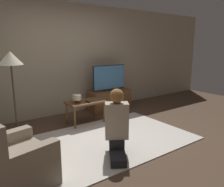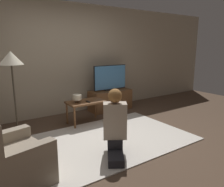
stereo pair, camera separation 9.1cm
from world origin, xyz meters
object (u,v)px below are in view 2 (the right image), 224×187
Objects in this scene: floor_lamp at (11,63)px; person_kneeling at (115,123)px; tv at (110,78)px; table_lamp at (77,98)px; coffee_table at (86,104)px; armchair at (9,163)px.

floor_lamp is 2.11m from person_kneeling.
tv is 5.18× the size of table_lamp.
table_lamp is at bearing -175.75° from coffee_table.
tv is at bearing -67.29° from armchair.
table_lamp is at bearing -8.39° from floor_lamp.
floor_lamp is at bearing 171.61° from table_lamp.
person_kneeling is (1.44, -0.07, 0.21)m from armchair.
person_kneeling is at bearing -57.63° from floor_lamp.
table_lamp is (-0.20, -0.01, 0.16)m from coffee_table.
floor_lamp reaches higher than person_kneeling.
coffee_table is at bearing -63.74° from armchair.
armchair is at bearing -144.20° from tv.
coffee_table is 0.26m from table_lamp.
person_kneeling is at bearing -105.92° from armchair.
person_kneeling reaches higher than armchair.
tv is 2.41m from floor_lamp.
coffee_table is at bearing -68.89° from person_kneeling.
armchair is at bearing -104.09° from floor_lamp.
floor_lamp is at bearing 173.45° from coffee_table.
person_kneeling is (-0.30, -1.49, 0.09)m from coffee_table.
tv reaches higher than armchair.
armchair is 0.91× the size of person_kneeling.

